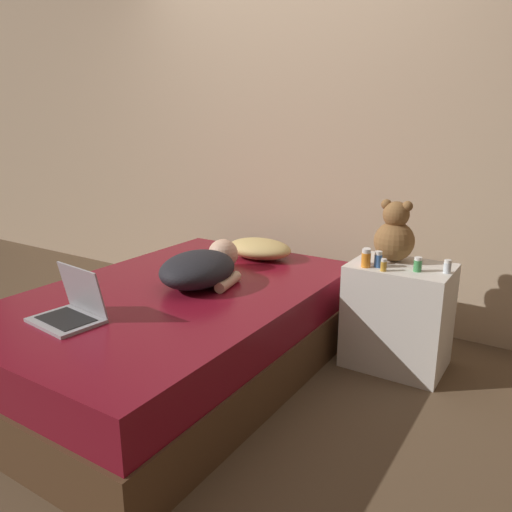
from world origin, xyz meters
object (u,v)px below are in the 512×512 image
at_px(person_lying, 202,267).
at_px(teddy_bear, 395,235).
at_px(bottle_orange, 366,258).
at_px(bottle_blue, 378,259).
at_px(bottle_pink, 367,256).
at_px(bottle_green, 418,264).
at_px(bottle_amber, 384,265).
at_px(bottle_clear, 447,267).
at_px(laptop, 72,309).
at_px(pillow, 259,249).

bearing_deg(person_lying, teddy_bear, 23.49).
distance_m(teddy_bear, bottle_orange, 0.24).
relative_size(teddy_bear, bottle_blue, 3.87).
bearing_deg(bottle_pink, bottle_orange, -72.60).
xyz_separation_m(bottle_green, bottle_blue, (-0.20, -0.04, 0.01)).
xyz_separation_m(person_lying, bottle_orange, (0.80, 0.41, 0.07)).
bearing_deg(bottle_amber, bottle_clear, 26.29).
relative_size(laptop, bottle_pink, 3.68).
bearing_deg(bottle_blue, person_lying, -152.72).
bearing_deg(pillow, bottle_blue, -10.73).
bearing_deg(bottle_orange, teddy_bear, 67.72).
bearing_deg(teddy_bear, laptop, -127.62).
bearing_deg(bottle_green, bottle_clear, 21.38).
xyz_separation_m(person_lying, teddy_bear, (0.88, 0.61, 0.17)).
relative_size(bottle_pink, bottle_blue, 1.03).
distance_m(teddy_bear, bottle_blue, 0.20).
bearing_deg(teddy_bear, bottle_green, -37.97).
bearing_deg(laptop, bottle_blue, 55.85).
distance_m(bottle_amber, bottle_clear, 0.32).
height_order(bottle_clear, bottle_green, bottle_green).
height_order(pillow, bottle_orange, bottle_orange).
distance_m(pillow, teddy_bear, 0.91).
relative_size(laptop, bottle_blue, 3.78).
bearing_deg(pillow, laptop, -96.83).
bearing_deg(bottle_clear, bottle_blue, -165.18).
distance_m(bottle_clear, bottle_green, 0.15).
height_order(teddy_bear, bottle_amber, teddy_bear).
height_order(person_lying, bottle_pink, bottle_pink).
bearing_deg(bottle_blue, bottle_clear, 14.82).
bearing_deg(person_lying, bottle_green, 13.04).
bearing_deg(teddy_bear, bottle_amber, -84.69).
distance_m(teddy_bear, bottle_green, 0.25).
height_order(bottle_clear, bottle_pink, bottle_pink).
xyz_separation_m(pillow, bottle_clear, (1.20, -0.07, 0.09)).
height_order(bottle_orange, bottle_clear, bottle_orange).
xyz_separation_m(bottle_orange, bottle_amber, (0.10, -0.02, -0.02)).
relative_size(bottle_clear, bottle_green, 0.91).
relative_size(pillow, bottle_amber, 6.74).
bearing_deg(bottle_clear, pillow, 176.52).
relative_size(bottle_orange, bottle_clear, 1.42).
distance_m(pillow, bottle_orange, 0.83).
height_order(bottle_orange, bottle_green, bottle_orange).
xyz_separation_m(teddy_bear, bottle_amber, (0.02, -0.22, -0.12)).
bearing_deg(bottle_orange, bottle_clear, 17.28).
distance_m(laptop, teddy_bear, 1.73).
distance_m(pillow, person_lying, 0.60).
distance_m(bottle_amber, bottle_blue, 0.07).
relative_size(bottle_amber, bottle_green, 0.85).
height_order(person_lying, laptop, laptop).
bearing_deg(bottle_clear, bottle_amber, -153.71).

